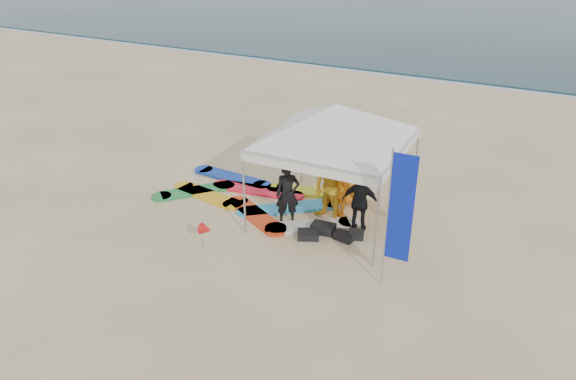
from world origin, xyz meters
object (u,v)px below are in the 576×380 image
(person_yellow, at_px, (330,188))
(canopy_tent, at_px, (337,105))
(person_black_b, at_px, (360,202))
(person_black_a, at_px, (288,194))
(person_seated, at_px, (396,207))
(marker_pennant, at_px, (206,230))
(person_orange_a, at_px, (343,186))
(person_orange_b, at_px, (350,170))
(surfboard_spread, at_px, (257,198))
(feather_flag, at_px, (399,210))

(person_yellow, distance_m, canopy_tent, 2.10)
(person_black_b, bearing_deg, person_yellow, -17.10)
(person_yellow, xyz_separation_m, canopy_tent, (0.04, 0.14, 2.10))
(person_black_a, distance_m, person_yellow, 1.05)
(person_yellow, distance_m, person_seated, 1.72)
(person_black_b, relative_size, marker_pennant, 2.45)
(person_orange_a, height_order, person_orange_b, person_orange_b)
(person_orange_a, height_order, person_seated, person_orange_a)
(person_yellow, xyz_separation_m, surfboard_spread, (-2.17, 0.18, -0.86))
(person_orange_b, height_order, surfboard_spread, person_orange_b)
(person_black_a, distance_m, marker_pennant, 2.23)
(person_seated, distance_m, feather_flag, 3.05)
(marker_pennant, bearing_deg, person_orange_a, 50.94)
(person_orange_b, xyz_separation_m, feather_flag, (2.13, -3.14, 0.87))
(person_orange_b, bearing_deg, marker_pennant, 41.70)
(person_black_a, distance_m, canopy_tent, 2.48)
(feather_flag, bearing_deg, person_yellow, 138.01)
(person_orange_a, xyz_separation_m, feather_flag, (2.02, -2.34, 0.96))
(person_seated, distance_m, marker_pennant, 4.71)
(person_black_a, bearing_deg, person_orange_b, 27.61)
(surfboard_spread, bearing_deg, marker_pennant, -86.82)
(person_orange_b, bearing_deg, person_yellow, 66.62)
(person_orange_b, bearing_deg, surfboard_spread, 4.89)
(feather_flag, bearing_deg, person_seated, 105.06)
(surfboard_spread, bearing_deg, canopy_tent, -1.10)
(surfboard_spread, bearing_deg, person_seated, 6.62)
(feather_flag, distance_m, surfboard_spread, 5.25)
(person_yellow, distance_m, feather_flag, 3.16)
(person_orange_a, bearing_deg, surfboard_spread, 34.73)
(canopy_tent, distance_m, marker_pennant, 4.16)
(person_orange_b, relative_size, marker_pennant, 2.95)
(person_yellow, bearing_deg, marker_pennant, -112.27)
(feather_flag, xyz_separation_m, marker_pennant, (-4.27, -0.44, -1.32))
(person_black_a, relative_size, person_seated, 1.78)
(person_yellow, height_order, person_orange_a, person_yellow)
(person_seated, xyz_separation_m, canopy_tent, (-1.50, -0.47, 2.54))
(person_orange_b, height_order, person_seated, person_orange_b)
(person_black_b, bearing_deg, canopy_tent, -26.57)
(person_black_a, bearing_deg, person_black_b, -18.72)
(feather_flag, relative_size, marker_pennant, 4.83)
(canopy_tent, height_order, marker_pennant, canopy_tent)
(person_orange_a, bearing_deg, person_black_b, 174.01)
(person_black_a, bearing_deg, canopy_tent, 6.04)
(person_orange_a, xyz_separation_m, person_black_b, (0.63, -0.48, -0.07))
(person_black_b, height_order, feather_flag, feather_flag)
(canopy_tent, relative_size, feather_flag, 1.48)
(canopy_tent, distance_m, surfboard_spread, 3.70)
(person_black_b, distance_m, person_orange_b, 1.49)
(person_seated, distance_m, surfboard_spread, 3.76)
(person_orange_a, height_order, person_black_b, person_orange_a)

